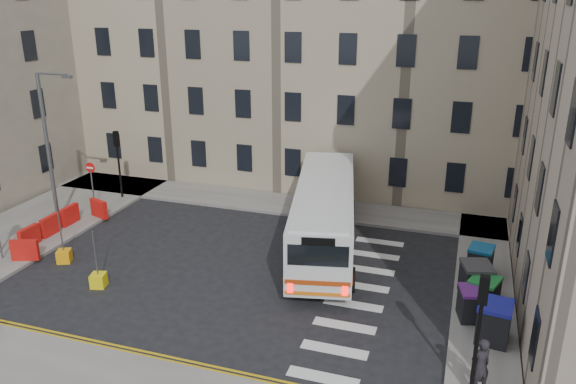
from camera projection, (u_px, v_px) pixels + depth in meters
The scene contains 19 objects.
ground at pixel (271, 277), 24.95m from camera, with size 120.00×120.00×0.00m, color black.
pavement_north at pixel (226, 197), 34.39m from camera, with size 36.00×3.20×0.15m, color slate.
pavement_east at pixel (483, 265), 25.85m from camera, with size 2.40×26.00×0.15m, color slate.
pavement_west at pixel (31, 228), 29.96m from camera, with size 6.00×22.00×0.15m, color slate.
terrace_north at pixel (250, 44), 38.00m from camera, with size 38.30×10.80×17.20m.
traffic_light_east at pixel (480, 318), 16.53m from camera, with size 0.28×0.22×4.10m.
traffic_light_nw at pixel (118, 154), 33.35m from camera, with size 0.28×0.22×4.10m.
streetlamp at pixel (48, 147), 29.13m from camera, with size 0.50×0.22×8.14m.
no_entry_north at pixel (91, 176), 31.97m from camera, with size 0.60×0.08×3.00m.
roadworks_barriers at pixel (56, 226), 28.68m from camera, with size 1.66×6.26×1.00m.
bus at pixel (325, 212), 27.20m from camera, with size 5.14×12.13×3.22m.
wheelie_bin_a at pixel (494, 322), 19.94m from camera, with size 1.31×1.46×1.45m.
wheelie_bin_b at pixel (472, 304), 21.29m from camera, with size 1.21×1.31×1.24m.
wheelie_bin_c at pixel (484, 294), 21.93m from camera, with size 1.37×1.47×1.32m.
wheelie_bin_d at pixel (476, 280), 22.81m from camera, with size 1.45×1.57×1.45m.
wheelie_bin_e at pixel (480, 260), 24.71m from camera, with size 1.20×1.32×1.28m.
pedestrian at pixel (480, 365), 17.26m from camera, with size 0.68×0.45×1.88m, color black.
bollard_yellow at pixel (64, 256), 26.22m from camera, with size 0.60×0.60×0.60m, color orange.
bollard_chevron at pixel (99, 280), 24.01m from camera, with size 0.60×0.60×0.60m, color yellow.
Camera 1 is at (7.71, -20.88, 11.91)m, focal length 35.00 mm.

